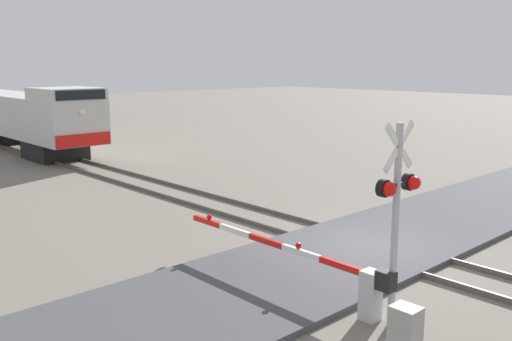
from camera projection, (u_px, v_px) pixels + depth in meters
ground_plane at (365, 249)px, 15.88m from camera, size 160.00×160.00×0.00m
rail_track_left at (349, 252)px, 15.38m from camera, size 0.08×80.00×0.15m
rail_track_right at (380, 241)px, 16.34m from camera, size 0.08×80.00×0.15m
road_surface at (365, 247)px, 15.86m from camera, size 36.00×4.52×0.15m
locomotive at (25, 117)px, 33.34m from camera, size 3.05×15.90×3.95m
crossing_signal at (397, 202)px, 10.74m from camera, size 1.18×0.33×4.12m
crossing_gate at (334, 273)px, 12.06m from camera, size 0.36×6.48×1.17m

